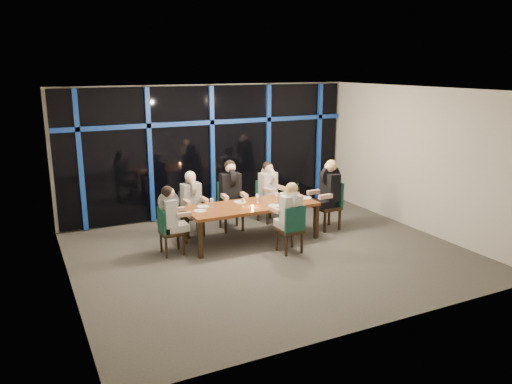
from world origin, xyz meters
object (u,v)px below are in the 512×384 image
Objects in this scene: chair_far_mid at (230,203)px; chair_near_mid at (292,227)px; dining_table at (252,208)px; wine_bottle at (298,193)px; chair_far_left at (191,211)px; diner_far_left at (192,194)px; chair_end_left at (168,229)px; diner_far_mid at (231,185)px; diner_end_right at (328,185)px; chair_end_right at (331,203)px; diner_near_mid at (290,207)px; chair_far_right at (267,198)px; water_pitcher at (286,197)px; diner_far_right at (269,183)px; diner_end_left at (171,210)px.

chair_far_mid reaches higher than chair_near_mid.
dining_table is 8.01× the size of wine_bottle.
chair_far_left is 1.03× the size of diner_far_left.
chair_end_left is 2.78m from wine_bottle.
diner_end_right is at bearing -20.18° from diner_far_mid.
dining_table is 1.27m from diner_far_left.
chair_end_right is 1.14× the size of diner_near_mid.
diner_far_mid reaches higher than chair_far_right.
chair_end_right reaches higher than chair_near_mid.
diner_far_mid is 5.16× the size of water_pitcher.
diner_far_mid reaches higher than chair_end_right.
dining_table is at bearing -46.28° from chair_far_left.
diner_far_mid is (-1.95, 0.85, 0.40)m from chair_end_right.
chair_end_left is 2.82m from diner_far_right.
chair_end_right is 2.96m from diner_far_left.
diner_end_right is (2.74, -0.85, 0.10)m from diner_far_left.
water_pitcher is at bearing -167.15° from wine_bottle.
diner_far_mid is at bearing -3.09° from diner_far_left.
chair_far_right is (0.88, 1.06, -0.16)m from dining_table.
diner_far_right is 2.73m from diner_end_left.
diner_near_mid is at bearing -113.15° from chair_end_left.
diner_end_right is 1.11× the size of diner_near_mid.
wine_bottle is at bearing -92.47° from chair_end_right.
chair_far_right is at bearing 87.27° from water_pitcher.
water_pitcher is at bearing -92.75° from chair_end_left.
dining_table is 1.05m from wine_bottle.
wine_bottle reaches higher than chair_near_mid.
diner_end_right is at bearing -59.71° from diner_far_right.
water_pitcher is (2.44, -0.09, 0.35)m from chair_end_left.
dining_table is at bearing -80.33° from chair_far_mid.
chair_end_left is 0.99× the size of diner_near_mid.
water_pitcher reaches higher than chair_end_left.
diner_near_mid reaches higher than diner_end_left.
water_pitcher is (0.73, -0.10, 0.16)m from dining_table.
diner_far_mid reaches higher than wine_bottle.
diner_far_right is (1.86, 0.10, 0.37)m from chair_far_left.
water_pitcher reaches higher than dining_table.
diner_far_right reaches higher than chair_far_mid.
chair_far_right is at bearing 97.91° from wine_bottle.
diner_end_right reaches higher than wine_bottle.
dining_table is at bearing -68.70° from diner_near_mid.
chair_end_right is 2.17m from diner_far_mid.
diner_far_right reaches higher than diner_near_mid.
diner_far_mid reaches higher than chair_end_left.
chair_near_mid is at bearing -114.93° from chair_end_left.
chair_far_right is (1.85, 0.18, 0.01)m from chair_far_left.
diner_far_right is (0.99, 0.17, -0.09)m from diner_far_mid.
wine_bottle is at bearing -92.40° from chair_far_right.
chair_far_left is at bearing -55.65° from chair_near_mid.
diner_far_right reaches higher than diner_end_left.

